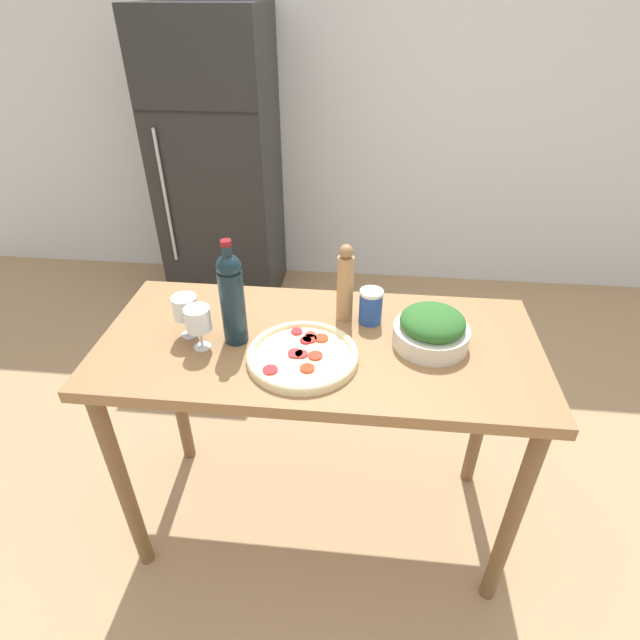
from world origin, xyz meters
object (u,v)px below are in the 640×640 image
at_px(pepper_mill, 345,284).
at_px(homemade_pizza, 303,355).
at_px(wine_glass_near, 198,321).
at_px(salad_bowl, 432,329).
at_px(salt_canister, 371,306).
at_px(wine_bottle, 232,297).
at_px(wine_glass_far, 186,309).
at_px(refrigerator, 219,168).

bearing_deg(pepper_mill, homemade_pizza, -114.96).
height_order(wine_glass_near, homemade_pizza, wine_glass_near).
bearing_deg(salad_bowl, salt_canister, 150.45).
relative_size(wine_bottle, pepper_mill, 1.27).
xyz_separation_m(wine_bottle, homemade_pizza, (0.23, -0.08, -0.15)).
bearing_deg(wine_bottle, salad_bowl, 3.71).
height_order(pepper_mill, salt_canister, pepper_mill).
xyz_separation_m(wine_glass_far, pepper_mill, (0.51, 0.16, 0.03)).
distance_m(salad_bowl, salt_canister, 0.23).
bearing_deg(refrigerator, wine_glass_far, -77.38).
distance_m(refrigerator, salad_bowl, 2.23).
relative_size(refrigerator, homemade_pizza, 5.25).
bearing_deg(wine_glass_far, refrigerator, 102.62).
xyz_separation_m(wine_glass_near, homemade_pizza, (0.34, -0.03, -0.09)).
xyz_separation_m(wine_glass_far, salt_canister, (0.60, 0.14, -0.04)).
distance_m(refrigerator, wine_glass_far, 1.94).
bearing_deg(homemade_pizza, salt_canister, 48.60).
height_order(refrigerator, pepper_mill, refrigerator).
relative_size(refrigerator, wine_glass_far, 12.45).
xyz_separation_m(salad_bowl, homemade_pizza, (-0.41, -0.12, -0.04)).
bearing_deg(homemade_pizza, wine_glass_near, 175.10).
bearing_deg(salad_bowl, wine_bottle, -176.29).
relative_size(refrigerator, pepper_mill, 6.53).
distance_m(pepper_mill, salt_canister, 0.12).
bearing_deg(wine_glass_far, salt_canister, 13.40).
distance_m(salad_bowl, homemade_pizza, 0.43).
relative_size(wine_glass_near, wine_glass_far, 1.00).
bearing_deg(salt_canister, refrigerator, 120.47).
bearing_deg(wine_bottle, wine_glass_near, -152.97).
distance_m(pepper_mill, salad_bowl, 0.33).
distance_m(pepper_mill, homemade_pizza, 0.30).
bearing_deg(homemade_pizza, salad_bowl, 16.75).
distance_m(wine_bottle, wine_glass_near, 0.13).
bearing_deg(wine_glass_far, salad_bowl, 2.22).
height_order(homemade_pizza, salt_canister, salt_canister).
xyz_separation_m(refrigerator, wine_bottle, (0.59, -1.90, 0.19)).
bearing_deg(homemade_pizza, wine_glass_far, 167.08).
distance_m(homemade_pizza, salt_canister, 0.32).
bearing_deg(pepper_mill, salt_canister, -8.64).
height_order(salad_bowl, homemade_pizza, salad_bowl).
xyz_separation_m(refrigerator, wine_glass_near, (0.49, -1.95, 0.12)).
bearing_deg(salad_bowl, wine_glass_near, -172.81).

